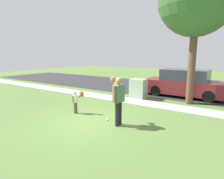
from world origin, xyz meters
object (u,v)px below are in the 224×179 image
baseball (107,120)px  utility_cabinet (138,89)px  person_adult (118,96)px  parked_suv_maroon (185,84)px  person_child (77,99)px

baseball → utility_cabinet: bearing=100.0°
person_adult → utility_cabinet: (-1.29, 4.23, -0.50)m
utility_cabinet → parked_suv_maroon: size_ratio=0.24×
utility_cabinet → parked_suv_maroon: 2.91m
person_child → parked_suv_maroon: bearing=68.5°
person_adult → parked_suv_maroon: 6.32m
person_adult → baseball: person_adult is taller
person_child → parked_suv_maroon: size_ratio=0.21×
person_child → baseball: bearing=3.2°
person_adult → utility_cabinet: bearing=-68.5°
person_child → parked_suv_maroon: 6.75m
person_child → utility_cabinet: (0.90, 4.03, -0.08)m
person_adult → parked_suv_maroon: person_adult is taller
person_adult → utility_cabinet: 4.45m
person_adult → person_child: bearing=-0.7°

